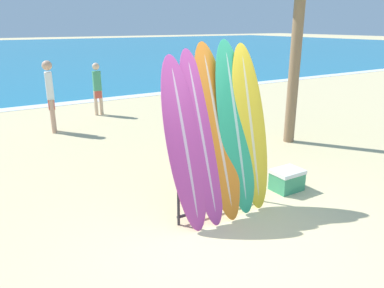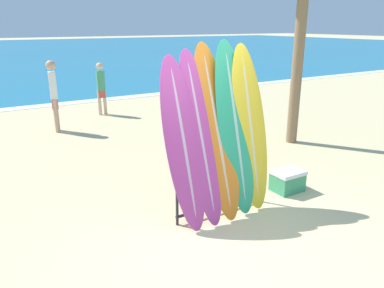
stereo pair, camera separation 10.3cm
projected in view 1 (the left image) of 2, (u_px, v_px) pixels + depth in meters
ground_plane at (232, 240)px, 4.87m from camera, size 160.00×160.00×0.00m
surfboard_rack at (221, 184)px, 5.46m from camera, size 1.48×0.04×0.83m
surfboard_slot_0 at (184, 143)px, 5.01m from camera, size 0.53×0.84×2.31m
surfboard_slot_1 at (201, 137)px, 5.17m from camera, size 0.49×0.89×2.37m
surfboard_slot_2 at (217, 131)px, 5.31m from camera, size 0.58×0.92×2.46m
surfboard_slot_3 at (236, 128)px, 5.44m from camera, size 0.58×0.75×2.48m
surfboard_slot_4 at (250, 127)px, 5.57m from camera, size 0.58×0.67×2.42m
person_near_water at (97, 87)px, 11.27m from camera, size 0.27×0.21×1.58m
person_mid_beach at (50, 94)px, 9.41m from camera, size 0.24×0.31×1.82m
cooler_box at (287, 180)px, 6.28m from camera, size 0.50×0.39×0.36m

